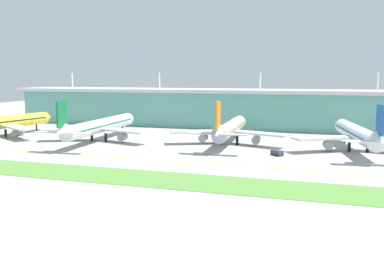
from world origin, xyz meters
The scene contains 12 objects.
ground_plane centered at (0.00, 0.00, 0.00)m, with size 600.00×600.00×0.00m, color #9E9E99.
terminal_building centered at (0.00, 105.49, 10.48)m, with size 288.00×34.00×29.56m.
airliner_nearest centered at (-107.63, 36.53, 6.44)m, with size 48.34×60.02×18.90m.
airliner_near_middle centered at (-57.89, 37.71, 6.46)m, with size 48.64×70.58×18.90m.
airliner_center centered at (-3.30, 46.52, 6.45)m, with size 48.70×61.10×18.90m.
airliner_far_middle centered at (45.18, 43.95, 6.44)m, with size 47.91×60.41×18.90m.
taxiway_stripe_west centered at (-71.00, 4.59, 0.02)m, with size 28.00×0.70×0.04m, color yellow.
taxiway_stripe_mid_west centered at (-37.00, 4.59, 0.02)m, with size 28.00×0.70×0.04m, color yellow.
taxiway_stripe_centre centered at (-3.00, 4.59, 0.02)m, with size 28.00×0.70×0.04m, color yellow.
taxiway_stripe_mid_east centered at (31.00, 4.59, 0.02)m, with size 28.00×0.70×0.04m, color yellow.
grass_verge centered at (0.00, -19.06, 0.05)m, with size 300.00×18.00×0.10m, color #518438.
pushback_tug centered at (18.20, 26.32, 1.10)m, with size 4.84×4.78×1.85m.
Camera 1 is at (35.93, -123.72, 27.26)m, focal length 40.42 mm.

